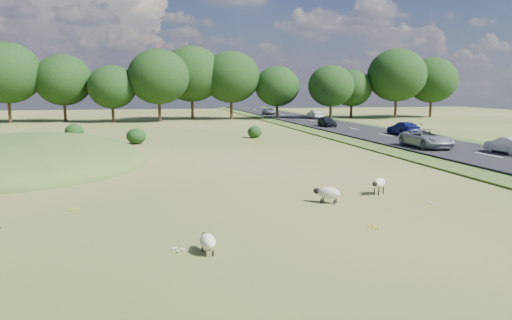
% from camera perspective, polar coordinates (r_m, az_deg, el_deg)
% --- Properties ---
extents(ground, '(160.00, 160.00, 0.00)m').
position_cam_1_polar(ground, '(43.55, -7.07, 1.55)').
color(ground, '#3C591B').
rests_on(ground, ground).
extents(mound, '(16.00, 20.00, 4.00)m').
position_cam_1_polar(mound, '(36.35, -25.03, -0.47)').
color(mound, '#33561E').
rests_on(mound, ground).
extents(road, '(8.00, 150.00, 0.25)m').
position_cam_1_polar(road, '(58.43, 11.92, 3.24)').
color(road, black).
rests_on(road, ground).
extents(treeline, '(96.28, 14.66, 11.70)m').
position_cam_1_polar(treeline, '(78.59, -10.36, 9.21)').
color(treeline, black).
rests_on(treeline, ground).
extents(shrubs, '(19.40, 7.73, 1.50)m').
position_cam_1_polar(shrubs, '(49.47, -13.47, 3.00)').
color(shrubs, black).
rests_on(shrubs, ground).
extents(sheep_0, '(1.04, 0.94, 0.78)m').
position_cam_1_polar(sheep_0, '(24.31, 13.86, -2.60)').
color(sheep_0, beige).
rests_on(sheep_0, ground).
extents(sheep_1, '(1.20, 1.10, 0.72)m').
position_cam_1_polar(sheep_1, '(22.10, 8.22, -3.75)').
color(sheep_1, beige).
rests_on(sheep_1, ground).
extents(sheep_3, '(0.53, 1.08, 0.61)m').
position_cam_1_polar(sheep_3, '(15.44, -5.58, -9.20)').
color(sheep_3, beige).
rests_on(sheep_3, ground).
extents(car_0, '(1.50, 3.74, 1.27)m').
position_cam_1_polar(car_0, '(63.22, 8.12, 4.39)').
color(car_0, black).
rests_on(car_0, road).
extents(car_1, '(1.86, 4.58, 1.33)m').
position_cam_1_polar(car_1, '(53.70, 16.50, 3.50)').
color(car_1, navy).
rests_on(car_1, road).
extents(car_2, '(2.06, 4.46, 1.24)m').
position_cam_1_polar(car_2, '(91.75, 1.60, 5.62)').
color(car_2, '#97999E').
rests_on(car_2, road).
extents(car_4, '(1.46, 4.19, 1.38)m').
position_cam_1_polar(car_4, '(79.16, 6.77, 5.20)').
color(car_4, '#A6A9AE').
rests_on(car_4, road).
extents(car_5, '(1.30, 3.73, 1.23)m').
position_cam_1_polar(car_5, '(40.99, 26.82, 1.53)').
color(car_5, silver).
rests_on(car_5, road).
extents(car_6, '(2.45, 5.32, 1.48)m').
position_cam_1_polar(car_6, '(42.55, 18.93, 2.35)').
color(car_6, '#9EA1A5').
rests_on(car_6, road).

